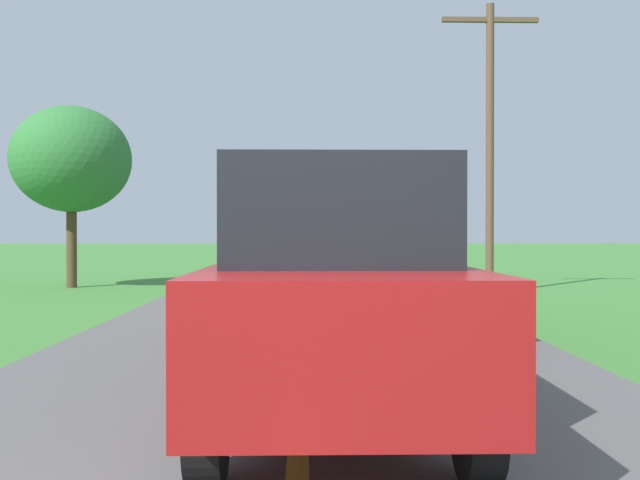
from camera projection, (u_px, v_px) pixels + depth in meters
name	position (u px, v px, depth m)	size (l,w,h in m)	color
banana_truck_near	(345.00, 236.00, 11.45)	(2.38, 5.82, 2.80)	#2D2D30
banana_truck_far	(329.00, 234.00, 23.15)	(2.38, 5.81, 2.80)	#2D2D30
utility_pole_roadside	(490.00, 135.00, 17.47)	(2.43, 0.20, 7.26)	brown
roadside_tree_near_left	(71.00, 160.00, 19.29)	(3.26, 3.26, 5.03)	#4C3823
following_car	(334.00, 293.00, 5.18)	(1.74, 4.10, 1.92)	maroon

